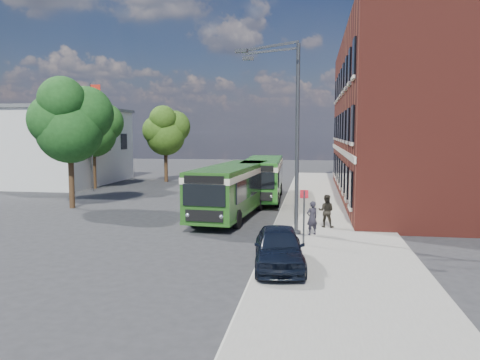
% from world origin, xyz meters
% --- Properties ---
extents(ground, '(120.00, 120.00, 0.00)m').
position_xyz_m(ground, '(0.00, 0.00, 0.00)').
color(ground, '#28282B').
rests_on(ground, ground).
extents(pavement, '(6.00, 48.00, 0.15)m').
position_xyz_m(pavement, '(7.00, 8.00, 0.07)').
color(pavement, gray).
rests_on(pavement, ground).
extents(kerb_line, '(0.12, 48.00, 0.01)m').
position_xyz_m(kerb_line, '(3.95, 8.00, 0.01)').
color(kerb_line, beige).
rests_on(kerb_line, ground).
extents(brick_office, '(12.10, 26.00, 14.20)m').
position_xyz_m(brick_office, '(14.00, 12.00, 6.97)').
color(brick_office, maroon).
rests_on(brick_office, ground).
extents(white_building, '(9.40, 13.40, 7.30)m').
position_xyz_m(white_building, '(-18.00, 18.00, 3.66)').
color(white_building, silver).
rests_on(white_building, ground).
extents(flagpole, '(0.95, 0.10, 9.00)m').
position_xyz_m(flagpole, '(-12.45, 13.00, 4.94)').
color(flagpole, '#383A3E').
rests_on(flagpole, ground).
extents(street_lamp, '(2.96, 2.38, 9.00)m').
position_xyz_m(street_lamp, '(4.84, -2.00, 4.79)').
color(street_lamp, '#383A3E').
rests_on(street_lamp, ground).
extents(bus_stop_sign, '(0.35, 0.08, 2.52)m').
position_xyz_m(bus_stop_sign, '(5.60, -4.20, 1.51)').
color(bus_stop_sign, '#383A3E').
rests_on(bus_stop_sign, ground).
extents(bus_front, '(3.47, 10.79, 3.02)m').
position_xyz_m(bus_front, '(1.26, 2.88, 1.83)').
color(bus_front, '#225318').
rests_on(bus_front, ground).
extents(bus_rear, '(2.99, 10.70, 3.02)m').
position_xyz_m(bus_rear, '(2.31, 10.11, 1.83)').
color(bus_rear, '#23651C').
rests_on(bus_rear, ground).
extents(parked_car, '(2.20, 4.48, 1.47)m').
position_xyz_m(parked_car, '(4.80, -7.69, 0.88)').
color(parked_car, black).
rests_on(parked_car, pavement).
extents(pedestrian_a, '(0.70, 0.65, 1.60)m').
position_xyz_m(pedestrian_a, '(5.94, -2.10, 0.95)').
color(pedestrian_a, '#222029').
rests_on(pedestrian_a, pavement).
extents(pedestrian_b, '(0.89, 0.74, 1.67)m').
position_xyz_m(pedestrian_b, '(6.64, -0.19, 0.98)').
color(pedestrian_b, black).
rests_on(pedestrian_b, pavement).
extents(tree_left, '(5.00, 4.76, 8.45)m').
position_xyz_m(tree_left, '(-9.60, 4.24, 5.73)').
color(tree_left, '#3A2615').
rests_on(tree_left, ground).
extents(tree_mid, '(4.73, 4.50, 7.99)m').
position_xyz_m(tree_mid, '(-13.09, 14.52, 5.42)').
color(tree_mid, '#3A2615').
rests_on(tree_mid, ground).
extents(tree_right, '(4.48, 4.26, 7.57)m').
position_xyz_m(tree_right, '(-8.61, 20.99, 5.14)').
color(tree_right, '#3A2615').
rests_on(tree_right, ground).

